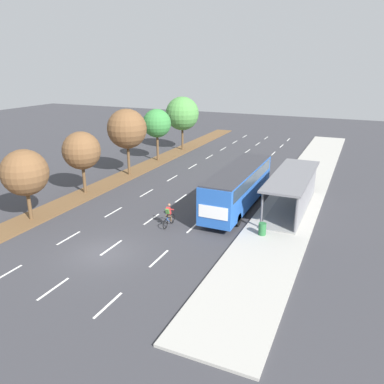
{
  "coord_description": "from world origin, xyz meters",
  "views": [
    {
      "loc": [
        13.82,
        -17.26,
        11.32
      ],
      "look_at": [
        1.63,
        9.93,
        1.2
      ],
      "focal_mm": 35.74,
      "sensor_mm": 36.0,
      "label": 1
    }
  ],
  "objects_px": {
    "bus_shelter": "(295,189)",
    "bus": "(238,184)",
    "cyclist": "(169,216)",
    "median_tree_nearest": "(25,173)",
    "median_tree_fourth": "(157,123)",
    "median_tree_second": "(81,151)",
    "median_tree_third": "(127,129)",
    "median_tree_fifth": "(182,114)",
    "trash_bin": "(262,229)"
  },
  "relations": [
    {
      "from": "bus_shelter",
      "to": "bus",
      "type": "xyz_separation_m",
      "value": [
        -4.28,
        -1.26,
        0.2
      ]
    },
    {
      "from": "cyclist",
      "to": "median_tree_nearest",
      "type": "bearing_deg",
      "value": -161.72
    },
    {
      "from": "bus_shelter",
      "to": "median_tree_fourth",
      "type": "bearing_deg",
      "value": 151.07
    },
    {
      "from": "cyclist",
      "to": "median_tree_fourth",
      "type": "relative_size",
      "value": 0.3
    },
    {
      "from": "bus_shelter",
      "to": "median_tree_second",
      "type": "height_order",
      "value": "median_tree_second"
    },
    {
      "from": "median_tree_third",
      "to": "bus",
      "type": "bearing_deg",
      "value": -18.55
    },
    {
      "from": "median_tree_nearest",
      "to": "median_tree_third",
      "type": "relative_size",
      "value": 0.78
    },
    {
      "from": "median_tree_fifth",
      "to": "cyclist",
      "type": "bearing_deg",
      "value": -66.76
    },
    {
      "from": "median_tree_nearest",
      "to": "median_tree_second",
      "type": "bearing_deg",
      "value": 92.65
    },
    {
      "from": "median_tree_third",
      "to": "median_tree_fourth",
      "type": "height_order",
      "value": "median_tree_third"
    },
    {
      "from": "bus_shelter",
      "to": "median_tree_fourth",
      "type": "relative_size",
      "value": 1.69
    },
    {
      "from": "median_tree_second",
      "to": "trash_bin",
      "type": "distance_m",
      "value": 17.46
    },
    {
      "from": "trash_bin",
      "to": "median_tree_fifth",
      "type": "bearing_deg",
      "value": 126.74
    },
    {
      "from": "cyclist",
      "to": "median_tree_fourth",
      "type": "distance_m",
      "value": 19.9
    },
    {
      "from": "median_tree_second",
      "to": "median_tree_fifth",
      "type": "distance_m",
      "value": 20.02
    },
    {
      "from": "median_tree_fifth",
      "to": "median_tree_nearest",
      "type": "bearing_deg",
      "value": -89.92
    },
    {
      "from": "bus_shelter",
      "to": "bus",
      "type": "distance_m",
      "value": 4.46
    },
    {
      "from": "bus_shelter",
      "to": "cyclist",
      "type": "xyz_separation_m",
      "value": [
        -7.73,
        -6.81,
        -1.08
      ]
    },
    {
      "from": "bus",
      "to": "bus_shelter",
      "type": "bearing_deg",
      "value": 16.44
    },
    {
      "from": "median_tree_fourth",
      "to": "median_tree_fifth",
      "type": "distance_m",
      "value": 6.68
    },
    {
      "from": "median_tree_third",
      "to": "median_tree_fifth",
      "type": "bearing_deg",
      "value": 90.55
    },
    {
      "from": "median_tree_third",
      "to": "median_tree_fourth",
      "type": "distance_m",
      "value": 6.68
    },
    {
      "from": "median_tree_nearest",
      "to": "median_tree_third",
      "type": "distance_m",
      "value": 13.39
    },
    {
      "from": "median_tree_nearest",
      "to": "trash_bin",
      "type": "relative_size",
      "value": 6.26
    },
    {
      "from": "cyclist",
      "to": "median_tree_nearest",
      "type": "relative_size",
      "value": 0.34
    },
    {
      "from": "bus_shelter",
      "to": "trash_bin",
      "type": "xyz_separation_m",
      "value": [
        -1.08,
        -5.8,
        -1.29
      ]
    },
    {
      "from": "bus",
      "to": "trash_bin",
      "type": "distance_m",
      "value": 5.75
    },
    {
      "from": "bus_shelter",
      "to": "median_tree_fifth",
      "type": "bearing_deg",
      "value": 137.02
    },
    {
      "from": "bus",
      "to": "median_tree_third",
      "type": "xyz_separation_m",
      "value": [
        -13.36,
        4.48,
        2.86
      ]
    },
    {
      "from": "median_tree_second",
      "to": "trash_bin",
      "type": "relative_size",
      "value": 6.52
    },
    {
      "from": "median_tree_fifth",
      "to": "trash_bin",
      "type": "relative_size",
      "value": 8.24
    },
    {
      "from": "median_tree_second",
      "to": "median_tree_third",
      "type": "bearing_deg",
      "value": 86.58
    },
    {
      "from": "bus",
      "to": "median_tree_fourth",
      "type": "relative_size",
      "value": 1.85
    },
    {
      "from": "median_tree_second",
      "to": "median_tree_fifth",
      "type": "relative_size",
      "value": 0.79
    },
    {
      "from": "median_tree_second",
      "to": "median_tree_fourth",
      "type": "xyz_separation_m",
      "value": [
        0.15,
        13.33,
        0.57
      ]
    },
    {
      "from": "median_tree_nearest",
      "to": "bus",
      "type": "bearing_deg",
      "value": 33.34
    },
    {
      "from": "median_tree_third",
      "to": "trash_bin",
      "type": "bearing_deg",
      "value": -28.58
    },
    {
      "from": "cyclist",
      "to": "median_tree_fifth",
      "type": "bearing_deg",
      "value": 113.24
    },
    {
      "from": "bus_shelter",
      "to": "median_tree_second",
      "type": "distance_m",
      "value": 18.49
    },
    {
      "from": "bus_shelter",
      "to": "median_tree_second",
      "type": "relative_size",
      "value": 1.86
    },
    {
      "from": "median_tree_fifth",
      "to": "median_tree_second",
      "type": "bearing_deg",
      "value": -90.78
    },
    {
      "from": "bus",
      "to": "trash_bin",
      "type": "relative_size",
      "value": 13.28
    },
    {
      "from": "bus",
      "to": "median_tree_nearest",
      "type": "relative_size",
      "value": 2.12
    },
    {
      "from": "median_tree_third",
      "to": "cyclist",
      "type": "bearing_deg",
      "value": -45.35
    },
    {
      "from": "trash_bin",
      "to": "cyclist",
      "type": "bearing_deg",
      "value": -171.4
    },
    {
      "from": "bus",
      "to": "median_tree_fifth",
      "type": "height_order",
      "value": "median_tree_fifth"
    },
    {
      "from": "median_tree_nearest",
      "to": "bus_shelter",
      "type": "bearing_deg",
      "value": 29.69
    },
    {
      "from": "bus",
      "to": "median_tree_nearest",
      "type": "height_order",
      "value": "median_tree_nearest"
    },
    {
      "from": "bus",
      "to": "median_tree_third",
      "type": "relative_size",
      "value": 1.65
    },
    {
      "from": "median_tree_second",
      "to": "trash_bin",
      "type": "xyz_separation_m",
      "value": [
        16.96,
        -2.36,
        -3.4
      ]
    }
  ]
}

